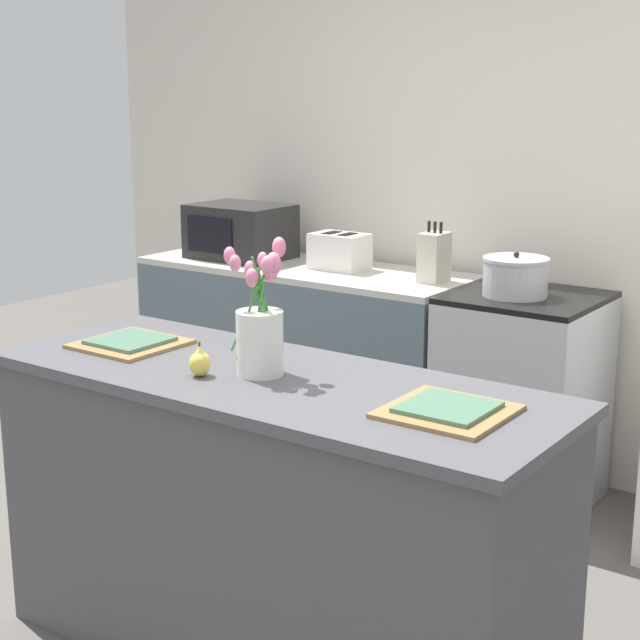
# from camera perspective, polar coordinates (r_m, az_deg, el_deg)

# --- Properties ---
(back_wall) EXTENTS (5.20, 0.08, 2.70)m
(back_wall) POSITION_cam_1_polar(r_m,az_deg,el_deg) (4.52, 13.13, 7.80)
(back_wall) COLOR silver
(back_wall) RESTS_ON ground_plane
(kitchen_island) EXTENTS (1.80, 0.66, 0.94)m
(kitchen_island) POSITION_cam_1_polar(r_m,az_deg,el_deg) (3.06, -2.79, -11.70)
(kitchen_island) COLOR #4C4C51
(kitchen_island) RESTS_ON ground_plane
(back_counter) EXTENTS (1.68, 0.60, 0.92)m
(back_counter) POSITION_cam_1_polar(r_m,az_deg,el_deg) (4.86, -0.90, -2.16)
(back_counter) COLOR slate
(back_counter) RESTS_ON ground_plane
(stove_range) EXTENTS (0.60, 0.61, 0.92)m
(stove_range) POSITION_cam_1_polar(r_m,az_deg,el_deg) (4.30, 11.66, -4.55)
(stove_range) COLOR #B2B5B7
(stove_range) RESTS_ON ground_plane
(flower_vase) EXTENTS (0.19, 0.16, 0.40)m
(flower_vase) POSITION_cam_1_polar(r_m,az_deg,el_deg) (2.87, -3.50, -0.57)
(flower_vase) COLOR silver
(flower_vase) RESTS_ON kitchen_island
(pear_figurine) EXTENTS (0.06, 0.06, 0.11)m
(pear_figurine) POSITION_cam_1_polar(r_m,az_deg,el_deg) (2.89, -7.00, -2.47)
(pear_figurine) COLOR #E5CC4C
(pear_figurine) RESTS_ON kitchen_island
(plate_setting_left) EXTENTS (0.31, 0.31, 0.02)m
(plate_setting_left) POSITION_cam_1_polar(r_m,az_deg,el_deg) (3.27, -11.05, -1.32)
(plate_setting_left) COLOR olive
(plate_setting_left) RESTS_ON kitchen_island
(plate_setting_right) EXTENTS (0.31, 0.31, 0.02)m
(plate_setting_right) POSITION_cam_1_polar(r_m,az_deg,el_deg) (2.57, 7.38, -5.24)
(plate_setting_right) COLOR olive
(plate_setting_right) RESTS_ON kitchen_island
(toaster) EXTENTS (0.28, 0.18, 0.17)m
(toaster) POSITION_cam_1_polar(r_m,az_deg,el_deg) (4.66, 1.14, 4.02)
(toaster) COLOR silver
(toaster) RESTS_ON back_counter
(cooking_pot) EXTENTS (0.28, 0.28, 0.19)m
(cooking_pot) POSITION_cam_1_polar(r_m,az_deg,el_deg) (4.14, 11.30, 2.49)
(cooking_pot) COLOR #B2B5B7
(cooking_pot) RESTS_ON stove_range
(microwave) EXTENTS (0.48, 0.37, 0.27)m
(microwave) POSITION_cam_1_polar(r_m,az_deg,el_deg) (4.98, -4.66, 5.17)
(microwave) COLOR black
(microwave) RESTS_ON back_counter
(knife_block) EXTENTS (0.10, 0.14, 0.27)m
(knife_block) POSITION_cam_1_polar(r_m,az_deg,el_deg) (4.38, 6.66, 3.65)
(knife_block) COLOR beige
(knife_block) RESTS_ON back_counter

